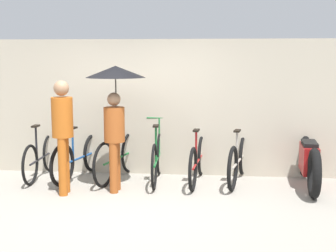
{
  "coord_description": "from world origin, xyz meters",
  "views": [
    {
      "loc": [
        1.26,
        -6.24,
        2.1
      ],
      "look_at": [
        0.56,
        1.03,
        1.0
      ],
      "focal_mm": 50.0,
      "sensor_mm": 36.0,
      "label": 1
    }
  ],
  "objects": [
    {
      "name": "ground_plane",
      "position": [
        0.0,
        0.0,
        0.0
      ],
      "size": [
        30.0,
        30.0,
        0.0
      ],
      "primitive_type": "plane",
      "color": "gray"
    },
    {
      "name": "back_wall",
      "position": [
        0.0,
        1.92,
        1.19
      ],
      "size": [
        12.52,
        0.12,
        2.39
      ],
      "color": "#B2A893",
      "rests_on": "ground"
    },
    {
      "name": "parked_bicycle_0",
      "position": [
        -1.7,
        1.44,
        0.36
      ],
      "size": [
        0.44,
        1.65,
        1.08
      ],
      "rotation": [
        0.0,
        0.0,
        1.59
      ],
      "color": "black",
      "rests_on": "ground"
    },
    {
      "name": "parked_bicycle_1",
      "position": [
        -1.02,
        1.43,
        0.37
      ],
      "size": [
        0.58,
        1.73,
        1.0
      ],
      "rotation": [
        0.0,
        0.0,
        1.33
      ],
      "color": "black",
      "rests_on": "ground"
    },
    {
      "name": "parked_bicycle_2",
      "position": [
        -0.34,
        1.46,
        0.39
      ],
      "size": [
        0.58,
        1.74,
        1.09
      ],
      "rotation": [
        0.0,
        0.0,
        1.33
      ],
      "color": "black",
      "rests_on": "ground"
    },
    {
      "name": "parked_bicycle_3",
      "position": [
        0.34,
        1.38,
        0.39
      ],
      "size": [
        0.44,
        1.73,
        1.03
      ],
      "rotation": [
        0.0,
        0.0,
        1.6
      ],
      "color": "black",
      "rests_on": "ground"
    },
    {
      "name": "parked_bicycle_4",
      "position": [
        1.02,
        1.38,
        0.37
      ],
      "size": [
        0.44,
        1.74,
        1.0
      ],
      "rotation": [
        0.0,
        0.0,
        1.47
      ],
      "color": "black",
      "rests_on": "ground"
    },
    {
      "name": "parked_bicycle_5",
      "position": [
        1.7,
        1.46,
        0.37
      ],
      "size": [
        0.56,
        1.76,
        1.03
      ],
      "rotation": [
        0.0,
        0.0,
        1.35
      ],
      "color": "black",
      "rests_on": "ground"
    },
    {
      "name": "pedestrian_leading",
      "position": [
        -0.99,
        0.53,
        1.02
      ],
      "size": [
        0.32,
        0.32,
        1.74
      ],
      "rotation": [
        0.0,
        0.0,
        0.09
      ],
      "color": "#B25619",
      "rests_on": "ground"
    },
    {
      "name": "pedestrian_center",
      "position": [
        -0.24,
        0.83,
        1.5
      ],
      "size": [
        0.92,
        0.92,
        1.95
      ],
      "rotation": [
        0.0,
        0.0,
        -0.03
      ],
      "color": "#9E4C1E",
      "rests_on": "ground"
    },
    {
      "name": "motorcycle",
      "position": [
        2.82,
        1.32,
        0.41
      ],
      "size": [
        0.58,
        2.07,
        0.94
      ],
      "rotation": [
        0.0,
        0.0,
        1.5
      ],
      "color": "black",
      "rests_on": "ground"
    }
  ]
}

